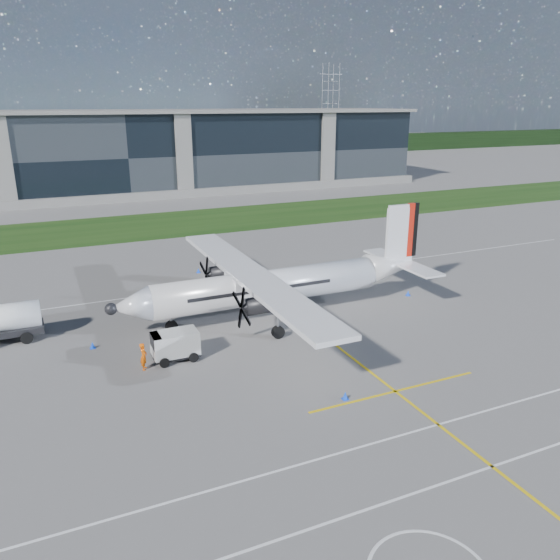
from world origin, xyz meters
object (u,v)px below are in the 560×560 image
(turboprop_aircraft, at_px, (279,266))
(safety_cone_portwing, at_px, (345,396))
(ground_crew_person, at_px, (143,354))
(safety_cone_stbdwing, at_px, (198,270))
(pylon_east, at_px, (330,108))
(safety_cone_tail, at_px, (408,293))
(safety_cone_fwd, at_px, (92,345))
(baggage_tug, at_px, (175,346))

(turboprop_aircraft, distance_m, safety_cone_portwing, 14.84)
(safety_cone_portwing, bearing_deg, ground_crew_person, 139.10)
(turboprop_aircraft, xyz_separation_m, safety_cone_portwing, (-1.97, -14.16, -3.99))
(turboprop_aircraft, xyz_separation_m, safety_cone_stbdwing, (-2.87, 14.24, -3.99))
(pylon_east, bearing_deg, safety_cone_tail, -116.43)
(pylon_east, distance_m, turboprop_aircraft, 164.46)
(safety_cone_tail, xyz_separation_m, safety_cone_stbdwing, (-15.65, 14.80, 0.00))
(turboprop_aircraft, distance_m, safety_cone_fwd, 15.54)
(safety_cone_tail, height_order, safety_cone_stbdwing, same)
(turboprop_aircraft, height_order, safety_cone_fwd, turboprop_aircraft)
(baggage_tug, relative_size, safety_cone_stbdwing, 6.71)
(turboprop_aircraft, bearing_deg, ground_crew_person, -156.56)
(safety_cone_tail, relative_size, safety_cone_stbdwing, 1.00)
(safety_cone_stbdwing, xyz_separation_m, safety_cone_fwd, (-12.14, -14.72, 0.00))
(ground_crew_person, xyz_separation_m, safety_cone_tail, (24.98, 4.74, -0.82))
(pylon_east, relative_size, safety_cone_tail, 60.00)
(baggage_tug, bearing_deg, ground_crew_person, -164.96)
(ground_crew_person, height_order, safety_cone_portwing, ground_crew_person)
(turboprop_aircraft, height_order, safety_cone_portwing, turboprop_aircraft)
(turboprop_aircraft, relative_size, safety_cone_portwing, 56.57)
(safety_cone_portwing, bearing_deg, safety_cone_fwd, 133.64)
(ground_crew_person, distance_m, safety_cone_portwing, 13.57)
(pylon_east, height_order, turboprop_aircraft, pylon_east)
(turboprop_aircraft, bearing_deg, safety_cone_fwd, -178.16)
(baggage_tug, xyz_separation_m, ground_crew_person, (-2.28, -0.61, 0.07))
(ground_crew_person, distance_m, safety_cone_fwd, 5.63)
(pylon_east, bearing_deg, safety_cone_portwing, -118.74)
(pylon_east, bearing_deg, safety_cone_fwd, -124.73)
(pylon_east, distance_m, safety_cone_fwd, 173.24)
(pylon_east, xyz_separation_m, safety_cone_tail, (-70.55, -141.93, -14.75))
(ground_crew_person, bearing_deg, safety_cone_fwd, 49.44)
(turboprop_aircraft, xyz_separation_m, baggage_tug, (-9.92, -4.68, -3.24))
(baggage_tug, height_order, safety_cone_tail, baggage_tug)
(ground_crew_person, bearing_deg, turboprop_aircraft, -47.37)
(safety_cone_fwd, bearing_deg, pylon_east, 55.27)
(pylon_east, relative_size, safety_cone_fwd, 60.00)
(ground_crew_person, distance_m, safety_cone_tail, 25.44)
(safety_cone_fwd, bearing_deg, baggage_tug, -39.50)
(safety_cone_stbdwing, bearing_deg, pylon_east, 55.86)
(safety_cone_portwing, bearing_deg, pylon_east, 61.26)
(pylon_east, distance_m, baggage_tug, 173.85)
(safety_cone_portwing, bearing_deg, safety_cone_tail, 42.68)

